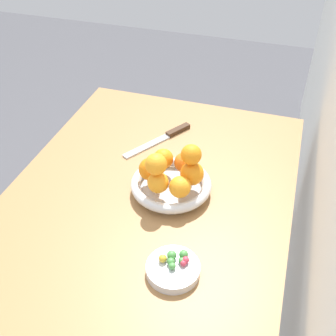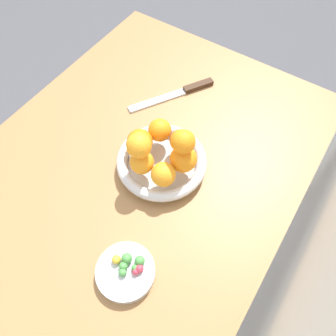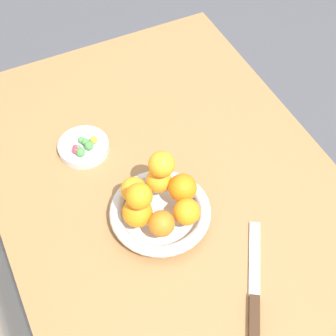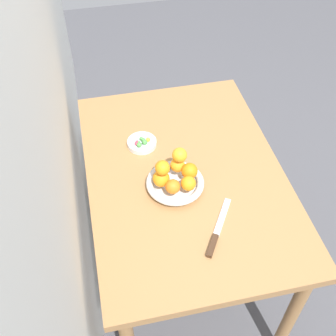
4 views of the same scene
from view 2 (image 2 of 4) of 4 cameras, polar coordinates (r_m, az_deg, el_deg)
name	(u,v)px [view 2 (image 2 of 4)]	position (r m, az deg, el deg)	size (l,w,h in m)	color
ground_plane	(145,261)	(1.49, -3.98, -15.81)	(6.00, 6.00, 0.00)	#4C4C51
dining_table	(131,193)	(0.88, -6.51, -4.27)	(1.10, 0.76, 0.74)	#9E7042
fruit_bowl	(162,162)	(0.79, -1.09, 1.06)	(0.22, 0.22, 0.04)	silver
candy_dish	(126,272)	(0.70, -7.38, -17.49)	(0.12, 0.12, 0.02)	silver
orange_0	(163,174)	(0.72, -0.81, -1.12)	(0.06, 0.06, 0.06)	orange
orange_1	(183,159)	(0.74, 2.69, 1.57)	(0.06, 0.06, 0.06)	orange
orange_2	(181,140)	(0.77, 2.26, 4.82)	(0.05, 0.05, 0.05)	orange
orange_3	(160,130)	(0.79, -1.44, 6.62)	(0.06, 0.06, 0.06)	orange
orange_4	(140,142)	(0.77, -4.88, 4.54)	(0.06, 0.06, 0.06)	orange
orange_5	(142,162)	(0.74, -4.57, 1.01)	(0.06, 0.06, 0.06)	orange
orange_6	(183,142)	(0.69, 2.66, 4.59)	(0.05, 0.05, 0.05)	orange
orange_7	(139,146)	(0.70, -5.10, 3.90)	(0.06, 0.06, 0.06)	orange
candy_ball_0	(116,260)	(0.69, -9.00, -15.48)	(0.02, 0.02, 0.02)	gold
candy_ball_1	(140,261)	(0.68, -4.94, -15.79)	(0.02, 0.02, 0.02)	#4C9947
candy_ball_2	(136,272)	(0.68, -5.67, -17.55)	(0.01, 0.01, 0.01)	#C6384C
candy_ball_3	(123,273)	(0.68, -7.90, -17.59)	(0.02, 0.02, 0.02)	#4C9947
candy_ball_4	(127,258)	(0.69, -7.20, -15.34)	(0.02, 0.02, 0.02)	#4C9947
candy_ball_5	(123,266)	(0.69, -7.79, -16.58)	(0.02, 0.02, 0.02)	#4C9947
candy_ball_6	(135,268)	(0.68, -5.74, -16.93)	(0.01, 0.01, 0.01)	#4C9947
candy_ball_7	(139,269)	(0.68, -5.01, -17.05)	(0.02, 0.02, 0.02)	#C6384C
knife	(179,93)	(0.96, 1.96, 13.00)	(0.23, 0.16, 0.01)	#3F2819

